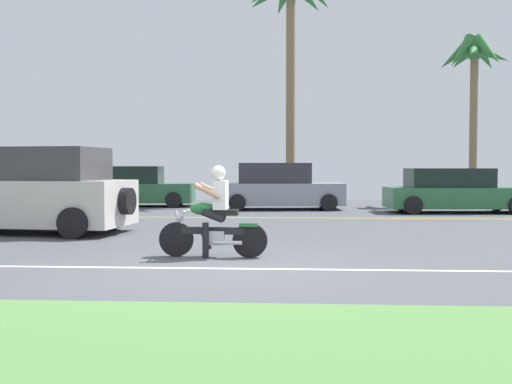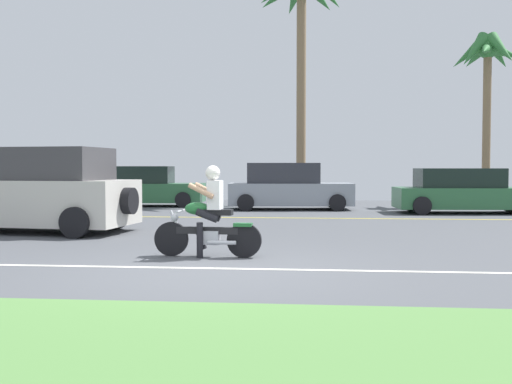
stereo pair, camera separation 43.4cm
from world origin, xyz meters
name	(u,v)px [view 2 (the right image)]	position (x,y,z in m)	size (l,w,h in m)	color
ground	(237,244)	(0.00, 3.00, -0.02)	(56.00, 30.00, 0.04)	#4C4F54
grass_median	(110,365)	(0.00, -4.10, 0.03)	(56.00, 3.80, 0.06)	#548442
lane_line_near	(211,268)	(0.00, 0.17, 0.00)	(50.40, 0.12, 0.01)	silver
lane_line_far	(262,218)	(0.00, 8.74, 0.00)	(50.40, 0.12, 0.01)	yellow
motorcyclist	(208,218)	(-0.24, 1.26, 0.62)	(1.76, 0.58, 1.47)	black
suv_nearby	(28,191)	(-4.91, 4.63, 0.91)	(5.04, 2.53, 1.87)	beige
parked_car_1	(142,187)	(-4.88, 13.50, 0.69)	(4.47, 2.07, 1.48)	#2D663D
parked_car_2	(288,188)	(0.60, 12.24, 0.74)	(4.29, 2.09, 1.58)	#8C939E
parked_car_3	(464,192)	(6.18, 11.10, 0.66)	(4.50, 2.00, 1.41)	#2D663D
palm_tree_0	(487,62)	(7.89, 15.03, 5.37)	(2.90, 2.89, 6.45)	#846B4C
palm_tree_1	(301,5)	(0.94, 15.10, 7.68)	(3.58, 3.69, 9.15)	#846B4C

